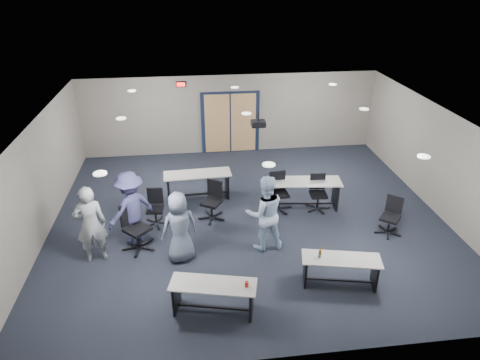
{
  "coord_description": "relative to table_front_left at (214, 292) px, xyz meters",
  "views": [
    {
      "loc": [
        -1.39,
        -9.46,
        5.94
      ],
      "look_at": [
        -0.26,
        -0.3,
        1.26
      ],
      "focal_mm": 32.0,
      "sensor_mm": 36.0,
      "label": 1
    }
  ],
  "objects": [
    {
      "name": "floor",
      "position": [
        1.12,
        3.27,
        -0.45
      ],
      "size": [
        10.0,
        10.0,
        0.0
      ],
      "primitive_type": "plane",
      "color": "black",
      "rests_on": "ground"
    },
    {
      "name": "back_wall",
      "position": [
        1.12,
        7.77,
        0.9
      ],
      "size": [
        10.0,
        0.04,
        2.7
      ],
      "primitive_type": "cube",
      "color": "gray",
      "rests_on": "floor"
    },
    {
      "name": "front_wall",
      "position": [
        1.12,
        -1.23,
        0.9
      ],
      "size": [
        10.0,
        0.04,
        2.7
      ],
      "primitive_type": "cube",
      "color": "gray",
      "rests_on": "floor"
    },
    {
      "name": "left_wall",
      "position": [
        -3.88,
        3.27,
        0.9
      ],
      "size": [
        0.04,
        9.0,
        2.7
      ],
      "primitive_type": "cube",
      "color": "gray",
      "rests_on": "floor"
    },
    {
      "name": "right_wall",
      "position": [
        6.12,
        3.27,
        0.9
      ],
      "size": [
        0.04,
        9.0,
        2.7
      ],
      "primitive_type": "cube",
      "color": "gray",
      "rests_on": "floor"
    },
    {
      "name": "ceiling",
      "position": [
        1.12,
        3.27,
        2.25
      ],
      "size": [
        10.0,
        9.0,
        0.04
      ],
      "primitive_type": "cube",
      "color": "silver",
      "rests_on": "back_wall"
    },
    {
      "name": "double_door",
      "position": [
        1.12,
        7.73,
        0.6
      ],
      "size": [
        2.0,
        0.07,
        2.2
      ],
      "color": "black",
      "rests_on": "back_wall"
    },
    {
      "name": "exit_sign",
      "position": [
        -0.48,
        7.71,
        2.0
      ],
      "size": [
        0.32,
        0.07,
        0.18
      ],
      "color": "black",
      "rests_on": "back_wall"
    },
    {
      "name": "ceiling_projector",
      "position": [
        1.42,
        3.77,
        1.96
      ],
      "size": [
        0.35,
        0.32,
        0.37
      ],
      "color": "black",
      "rests_on": "ceiling"
    },
    {
      "name": "ceiling_can_lights",
      "position": [
        1.12,
        3.52,
        2.22
      ],
      "size": [
        6.24,
        5.74,
        0.02
      ],
      "primitive_type": null,
      "color": "silver",
      "rests_on": "ceiling"
    },
    {
      "name": "table_front_left",
      "position": [
        0.0,
        0.0,
        0.0
      ],
      "size": [
        1.69,
        0.9,
        0.76
      ],
      "rotation": [
        0.0,
        0.0,
        -0.23
      ],
      "color": "#A2A099",
      "rests_on": "floor"
    },
    {
      "name": "table_front_right",
      "position": [
        2.61,
        0.47,
        -0.01
      ],
      "size": [
        1.66,
        0.86,
        0.88
      ],
      "rotation": [
        0.0,
        0.0,
        -0.22
      ],
      "color": "#A2A099",
      "rests_on": "floor"
    },
    {
      "name": "table_back_left",
      "position": [
        -0.13,
        4.52,
        0.06
      ],
      "size": [
        1.88,
        0.71,
        0.75
      ],
      "rotation": [
        0.0,
        0.0,
        0.05
      ],
      "color": "#A2A099",
      "rests_on": "floor"
    },
    {
      "name": "table_back_right",
      "position": [
        2.68,
        3.64,
        0.09
      ],
      "size": [
        2.0,
        0.85,
        0.79
      ],
      "rotation": [
        0.0,
        0.0,
        -0.11
      ],
      "color": "#A2A099",
      "rests_on": "floor"
    },
    {
      "name": "chair_back_a",
      "position": [
        -1.25,
        3.25,
        0.02
      ],
      "size": [
        0.64,
        0.64,
        0.94
      ],
      "primitive_type": null,
      "rotation": [
        0.0,
        0.0,
        -0.09
      ],
      "color": "black",
      "rests_on": "floor"
    },
    {
      "name": "chair_back_b",
      "position": [
        0.17,
        3.34,
        0.06
      ],
      "size": [
        0.89,
        0.89,
        1.02
      ],
      "primitive_type": null,
      "rotation": [
        0.0,
        0.0,
        -0.56
      ],
      "color": "black",
      "rests_on": "floor"
    },
    {
      "name": "chair_back_c",
      "position": [
        1.99,
        3.57,
        0.07
      ],
      "size": [
        0.71,
        0.71,
        1.04
      ],
      "primitive_type": null,
      "rotation": [
        0.0,
        0.0,
        0.09
      ],
      "color": "black",
      "rests_on": "floor"
    },
    {
      "name": "chair_back_d",
      "position": [
        3.04,
        3.46,
        0.04
      ],
      "size": [
        0.65,
        0.65,
        0.98
      ],
      "primitive_type": null,
      "rotation": [
        0.0,
        0.0,
        -0.06
      ],
      "color": "black",
      "rests_on": "floor"
    },
    {
      "name": "chair_loose_left",
      "position": [
        -1.59,
        2.23,
        0.12
      ],
      "size": [
        1.01,
        1.01,
        1.14
      ],
      "primitive_type": null,
      "rotation": [
        0.0,
        0.0,
        0.79
      ],
      "color": "black",
      "rests_on": "floor"
    },
    {
      "name": "chair_loose_right",
      "position": [
        4.43,
        2.11,
        0.02
      ],
      "size": [
        0.84,
        0.84,
        0.95
      ],
      "primitive_type": null,
      "rotation": [
        0.0,
        0.0,
        -0.71
      ],
      "color": "black",
      "rests_on": "floor"
    },
    {
      "name": "person_gray",
      "position": [
        -2.52,
        1.95,
        0.47
      ],
      "size": [
        0.75,
        0.57,
        1.83
      ],
      "primitive_type": "imported",
      "rotation": [
        0.0,
        0.0,
        3.36
      ],
      "color": "#99A3A7",
      "rests_on": "floor"
    },
    {
      "name": "person_plaid",
      "position": [
        -0.62,
        1.74,
        0.38
      ],
      "size": [
        0.94,
        0.76,
        1.65
      ],
      "primitive_type": "imported",
      "rotation": [
        0.0,
        0.0,
        3.48
      ],
      "color": "slate",
      "rests_on": "floor"
    },
    {
      "name": "person_lightblue",
      "position": [
        1.3,
        1.94,
        0.47
      ],
      "size": [
        0.94,
        0.76,
        1.83
      ],
      "primitive_type": "imported",
      "rotation": [
        0.0,
        0.0,
        3.22
      ],
      "color": "#C0DDFF",
      "rests_on": "floor"
    },
    {
      "name": "person_back",
      "position": [
        -1.72,
        2.54,
        0.46
      ],
      "size": [
        1.34,
        1.27,
        1.82
      ],
      "primitive_type": "imported",
      "rotation": [
        0.0,
        0.0,
        3.83
      ],
      "color": "#3F4071",
      "rests_on": "floor"
    }
  ]
}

